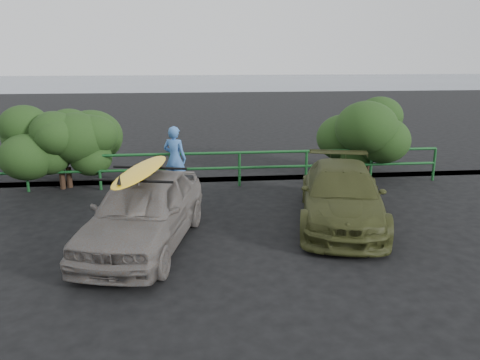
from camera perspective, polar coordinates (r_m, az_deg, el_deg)
The scene contains 10 objects.
ground at distance 9.07m, azimuth -3.12°, elevation -9.50°, with size 80.00×80.00×0.00m, color black.
ocean at distance 68.34m, azimuth -5.83°, elevation 11.89°, with size 200.00×200.00×0.00m, color slate.
guardrail at distance 13.64m, azimuth -4.26°, elevation 1.28°, with size 14.00×0.08×1.04m, color #164E20, non-canonical shape.
shrub_left at distance 14.58m, azimuth -23.61°, elevation 3.37°, with size 3.20×2.40×2.24m, color #1F3B15, non-canonical shape.
shrub_right at distance 14.99m, azimuth 15.16°, elevation 4.34°, with size 3.20×2.40×2.21m, color #1F3B15, non-canonical shape.
sedan at distance 9.58m, azimuth -11.66°, elevation -3.69°, with size 1.74×4.32×1.47m, color #655F5A.
olive_vehicle at distance 10.97m, azimuth 12.28°, elevation -1.77°, with size 1.83×4.50×1.31m, color #383D1B.
man at distance 13.33m, azimuth -7.95°, elevation 2.61°, with size 0.67×0.44×1.84m, color #3C6DB4.
roof_rack at distance 9.37m, azimuth -11.91°, elevation 0.73°, with size 1.56×1.09×0.05m, color black, non-canonical shape.
surfboard at distance 9.35m, azimuth -11.93°, elevation 1.13°, with size 0.58×2.78×0.08m, color yellow.
Camera 1 is at (-0.38, -8.24, 3.78)m, focal length 35.00 mm.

